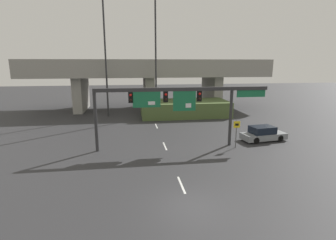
# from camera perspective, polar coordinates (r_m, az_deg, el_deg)

# --- Properties ---
(ground_plane) EXTENTS (160.00, 160.00, 0.00)m
(ground_plane) POSITION_cam_1_polar(r_m,az_deg,el_deg) (15.08, 4.84, -18.02)
(ground_plane) COLOR #2D2D30
(lane_markings) EXTENTS (0.14, 26.36, 0.01)m
(lane_markings) POSITION_cam_1_polar(r_m,az_deg,el_deg) (28.33, -1.74, -3.21)
(lane_markings) COLOR silver
(lane_markings) RESTS_ON ground
(signal_gantry) EXTENTS (15.59, 0.44, 5.49)m
(signal_gantry) POSITION_cam_1_polar(r_m,az_deg,el_deg) (23.17, 2.02, 4.54)
(signal_gantry) COLOR #2D2D30
(signal_gantry) RESTS_ON ground
(speed_limit_sign) EXTENTS (0.60, 0.11, 2.53)m
(speed_limit_sign) POSITION_cam_1_polar(r_m,az_deg,el_deg) (24.45, 14.67, -2.16)
(speed_limit_sign) COLOR #4C4C4C
(speed_limit_sign) RESTS_ON ground
(highway_light_pole_near) EXTENTS (0.70, 0.36, 16.38)m
(highway_light_pole_near) POSITION_cam_1_polar(r_m,az_deg,el_deg) (38.08, -13.46, 13.49)
(highway_light_pole_near) COLOR #2D2D30
(highway_light_pole_near) RESTS_ON ground
(highway_light_pole_far) EXTENTS (0.70, 0.36, 17.90)m
(highway_light_pole_far) POSITION_cam_1_polar(r_m,az_deg,el_deg) (37.82, -2.70, 14.97)
(highway_light_pole_far) COLOR #2D2D30
(highway_light_pole_far) RESTS_ON ground
(overpass_bridge) EXTENTS (38.66, 9.68, 8.09)m
(overpass_bridge) POSITION_cam_1_polar(r_m,az_deg,el_deg) (44.12, -4.31, 9.71)
(overpass_bridge) COLOR gray
(overpass_bridge) RESTS_ON ground
(grass_embankment) EXTENTS (12.57, 6.15, 2.17)m
(grass_embankment) POSITION_cam_1_polar(r_m,az_deg,el_deg) (38.41, 3.61, 2.57)
(grass_embankment) COLOR #4C6033
(grass_embankment) RESTS_ON ground
(parked_sedan_near_right) EXTENTS (4.61, 2.36, 1.46)m
(parked_sedan_near_right) POSITION_cam_1_polar(r_m,az_deg,el_deg) (27.78, 19.98, -2.86)
(parked_sedan_near_right) COLOR gray
(parked_sedan_near_right) RESTS_ON ground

